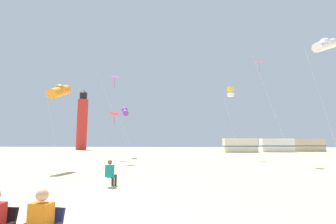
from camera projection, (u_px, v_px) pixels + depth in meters
name	position (u px, v px, depth m)	size (l,w,h in m)	color
ground	(62.00, 214.00, 6.36)	(200.00, 200.00, 0.00)	#D3BC8C
kite_flyer_standing	(111.00, 172.00, 10.44)	(0.44, 0.56, 1.16)	#147F84
kite_diamond_magenta	(115.00, 80.00, 24.47)	(3.39, 3.05, 8.89)	silver
kite_tube_violet	(125.00, 111.00, 31.81)	(2.56, 3.04, 6.82)	silver
kite_tube_orange	(60.00, 91.00, 17.46)	(1.42, 2.55, 6.38)	silver
kite_tube_white	(325.00, 45.00, 17.32)	(2.57, 2.35, 9.69)	silver
kite_diamond_rainbow	(260.00, 65.00, 22.21)	(3.27, 2.68, 9.72)	silver
kite_box_gold	(231.00, 92.00, 28.87)	(1.89, 1.53, 8.62)	silver
kite_diamond_scarlet	(114.00, 115.00, 26.89)	(1.76, 1.76, 5.39)	silver
lighthouse_distant	(82.00, 121.00, 66.24)	(2.80, 2.80, 16.80)	red
rv_van_cream	(240.00, 145.00, 46.89)	(6.61, 2.87, 2.80)	beige
rv_van_white	(277.00, 145.00, 49.50)	(6.53, 2.61, 2.80)	white
rv_van_tan	(308.00, 145.00, 52.30)	(6.45, 2.36, 2.80)	#C6B28C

